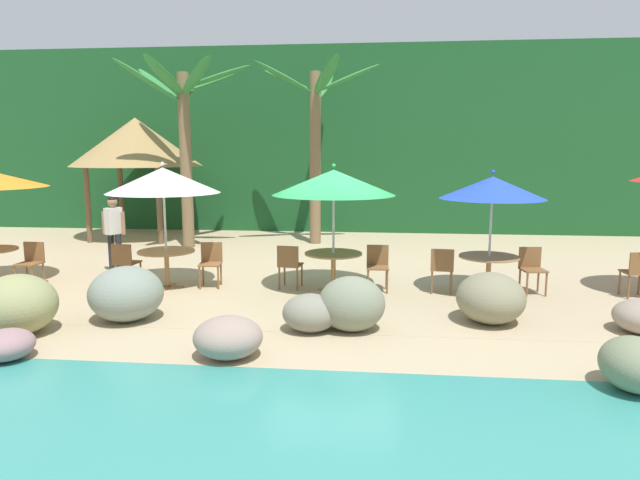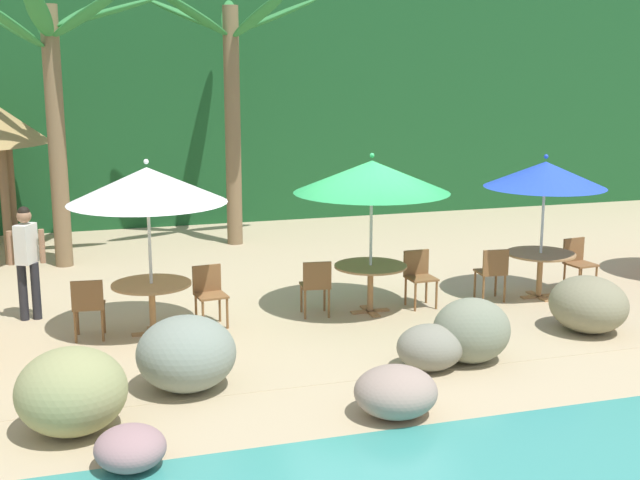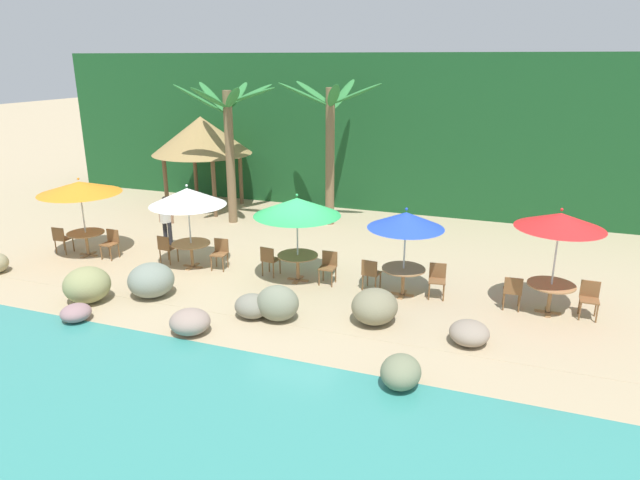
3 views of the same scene
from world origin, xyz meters
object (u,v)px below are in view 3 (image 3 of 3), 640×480
object	(u,v)px
umbrella_blue	(406,220)
chair_blue_inland	(371,272)
chair_white_seaward	(220,252)
chair_red_inland	(513,290)
dining_table_white	(191,247)
chair_green_inland	(269,259)
dining_table_blue	(403,273)
chair_blue_seaward	(437,278)
dining_table_orange	(86,236)
dining_table_red	(551,289)
chair_red_seaward	(589,297)
palapa_hut	(201,136)
chair_orange_inland	(61,238)
umbrella_orange	(79,187)
chair_orange_seaward	(111,242)
chair_white_inland	(166,247)
palm_tree_second	(330,130)
umbrella_red	(560,221)
waiter_in_white	(166,218)
dining_table_green	(298,259)
chair_green_seaward	(329,265)
umbrella_white	(187,197)
umbrella_green	(297,207)
palm_tree_nearest	(229,125)

from	to	relation	value
umbrella_blue	chair_blue_inland	world-z (taller)	umbrella_blue
chair_white_seaward	chair_red_inland	size ratio (longest dim) A/B	1.00
dining_table_white	chair_green_inland	xyz separation A→B (m)	(2.42, 0.12, -0.10)
dining_table_blue	chair_blue_seaward	bearing A→B (deg)	13.76
dining_table_orange	dining_table_red	xyz separation A→B (m)	(13.25, 0.45, 0.00)
chair_blue_inland	chair_red_seaward	world-z (taller)	same
dining_table_red	palapa_hut	distance (m)	14.35
chair_orange_inland	umbrella_blue	size ratio (longest dim) A/B	0.37
chair_red_seaward	umbrella_orange	bearing A→B (deg)	-177.87
palapa_hut	chair_orange_seaward	bearing A→B (deg)	-85.58
chair_white_inland	palapa_hut	distance (m)	6.98
dining_table_white	chair_red_inland	distance (m)	8.83
chair_green_inland	chair_orange_seaward	bearing A→B (deg)	-177.16
chair_blue_inland	chair_red_seaward	distance (m)	5.20
umbrella_blue	palm_tree_second	size ratio (longest dim) A/B	0.45
chair_orange_seaward	palm_tree_second	world-z (taller)	palm_tree_second
umbrella_blue	umbrella_red	world-z (taller)	umbrella_red
dining_table_red	waiter_in_white	size ratio (longest dim) A/B	0.65
dining_table_green	chair_white_seaward	bearing A→B (deg)	177.90
umbrella_blue	palapa_hut	size ratio (longest dim) A/B	0.59
dining_table_orange	dining_table_green	distance (m)	6.86
chair_orange_seaward	dining_table_green	xyz separation A→B (m)	(6.00, 0.24, 0.10)
dining_table_red	chair_red_seaward	bearing A→B (deg)	5.08
dining_table_orange	chair_green_seaward	bearing A→B (deg)	3.23
chair_blue_inland	palm_tree_second	distance (m)	6.94
umbrella_red	palapa_hut	world-z (taller)	palapa_hut
dining_table_blue	chair_blue_inland	xyz separation A→B (m)	(-0.85, -0.01, -0.10)
dining_table_blue	chair_green_inland	bearing A→B (deg)	179.49
chair_blue_seaward	chair_blue_inland	bearing A→B (deg)	-172.94
umbrella_white	chair_orange_inland	bearing A→B (deg)	-175.39
dining_table_orange	chair_blue_inland	distance (m)	8.91
umbrella_white	dining_table_white	xyz separation A→B (m)	(0.00, 0.00, -1.49)
chair_white_inland	umbrella_green	distance (m)	4.41
chair_red_inland	palm_tree_second	distance (m)	9.03
chair_white_seaward	dining_table_green	world-z (taller)	chair_white_seaward
umbrella_blue	chair_blue_seaward	bearing A→B (deg)	13.76
chair_orange_inland	dining_table_blue	xyz separation A→B (m)	(10.60, 0.44, 0.10)
dining_table_green	chair_blue_inland	size ratio (longest dim) A/B	1.26
chair_blue_inland	palm_tree_nearest	bearing A→B (deg)	145.00
chair_orange_seaward	dining_table_white	xyz separation A→B (m)	(2.73, 0.14, 0.10)
chair_orange_inland	chair_white_inland	size ratio (longest dim) A/B	1.00
umbrella_blue	palm_tree_nearest	world-z (taller)	palm_tree_nearest
umbrella_orange	chair_green_seaward	bearing A→B (deg)	3.23
dining_table_white	chair_green_seaward	world-z (taller)	chair_green_seaward
palapa_hut	waiter_in_white	bearing A→B (deg)	-72.28
umbrella_orange	umbrella_red	size ratio (longest dim) A/B	0.94
chair_orange_seaward	umbrella_white	world-z (taller)	umbrella_white
chair_orange_inland	palm_tree_second	world-z (taller)	palm_tree_second
chair_green_seaward	palm_tree_second	distance (m)	6.39
dining_table_blue	waiter_in_white	world-z (taller)	waiter_in_white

